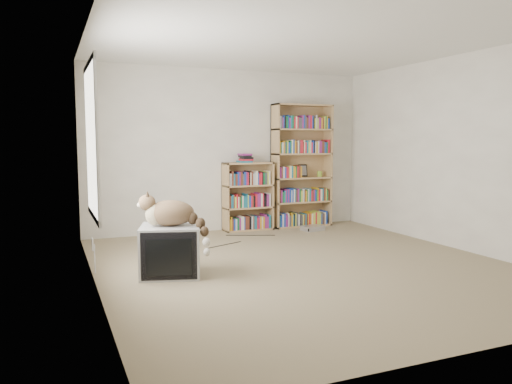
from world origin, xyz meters
name	(u,v)px	position (x,y,z in m)	size (l,w,h in m)	color
floor	(305,265)	(0.00, 0.00, 0.00)	(4.50, 5.00, 0.01)	gray
wall_back	(230,151)	(0.00, 2.50, 1.25)	(4.50, 0.02, 2.50)	white
wall_front	(490,165)	(0.00, -2.50, 1.25)	(4.50, 0.02, 2.50)	white
wall_left	(93,157)	(-2.25, 0.00, 1.25)	(0.02, 5.00, 2.50)	white
wall_right	(461,153)	(2.25, 0.00, 1.25)	(0.02, 5.00, 2.50)	white
ceiling	(307,39)	(0.00, 0.00, 2.50)	(4.50, 5.00, 0.02)	white
window	(92,141)	(-2.24, 0.20, 1.40)	(0.02, 1.22, 1.52)	white
crt_tv	(171,250)	(-1.49, 0.18, 0.26)	(0.73, 0.69, 0.53)	#9E9EA0
cat	(176,217)	(-1.44, 0.12, 0.62)	(0.70, 0.64, 0.59)	#342215
bookcase_tall	(301,169)	(1.20, 2.36, 0.94)	(0.99, 0.30, 1.99)	tan
bookcase_short	(248,199)	(0.25, 2.36, 0.49)	(0.78, 0.30, 1.07)	tan
book_stack	(245,158)	(0.19, 2.33, 1.14)	(0.20, 0.26, 0.14)	red
green_mug	(319,174)	(1.52, 2.34, 0.86)	(0.08, 0.08, 0.09)	#86AC31
framed_print	(303,170)	(1.27, 2.44, 0.91)	(0.15, 0.01, 0.20)	black
dvd_player	(313,228)	(1.16, 1.90, 0.04)	(0.33, 0.23, 0.07)	#B9B8BE
wall_outlet	(93,244)	(-2.24, 0.53, 0.32)	(0.01, 0.08, 0.13)	silver
floor_cables	(247,239)	(-0.04, 1.68, 0.00)	(1.20, 0.70, 0.01)	black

